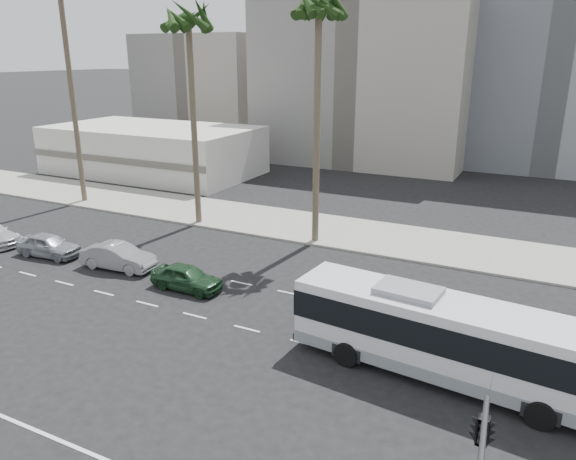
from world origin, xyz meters
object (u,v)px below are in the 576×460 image
Objects in this scene: car_b at (118,257)px; city_bus at (444,335)px; car_a at (187,277)px; palm_near at (319,13)px; car_c at (49,245)px; palm_mid at (188,26)px; traffic_signal at (482,441)px.

city_bus is at bearing -103.40° from car_b.
palm_near is at bearing -16.42° from car_a.
city_bus reaches higher than car_c.
palm_near is (3.15, 10.36, 14.04)m from car_a.
car_a is at bearing 176.39° from city_bus.
palm_mid is (-6.55, 10.34, 13.50)m from car_a.
car_a is at bearing -57.66° from palm_mid.
traffic_signal reaches higher than city_bus.
car_c is 30.42m from traffic_signal.
palm_mid reaches higher than city_bus.
traffic_signal is 27.85m from palm_near.
palm_mid is at bearing 132.15° from traffic_signal.
palm_mid is at bearing -28.18° from car_c.
traffic_signal reaches higher than car_b.
traffic_signal is at bearing -43.75° from palm_mid.
city_bus is 0.79× the size of palm_mid.
traffic_signal is at bearing -124.21° from car_b.
car_b is at bearing 83.93° from car_a.
car_b is 0.83× the size of traffic_signal.
palm_mid is at bearing 154.38° from city_bus.
palm_near reaches higher than traffic_signal.
city_bus reaches higher than car_b.
car_a is 5.54m from car_b.
traffic_signal is 0.35× the size of palm_near.
palm_near reaches higher than car_b.
palm_near is (-13.47, 22.20, 10.06)m from traffic_signal.
palm_mid is at bearing -179.90° from palm_near.
car_b is 5.51m from car_c.
palm_mid is at bearing 32.84° from car_a.
car_c is 0.27× the size of palm_mid.
car_c is (-5.50, -0.36, -0.03)m from car_b.
car_c is at bearing 89.07° from car_a.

